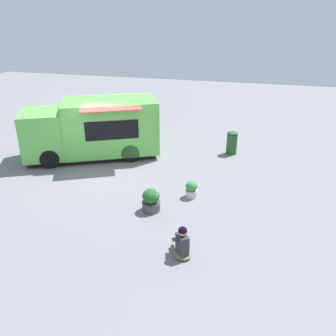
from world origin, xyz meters
name	(u,v)px	position (x,y,z in m)	size (l,w,h in m)	color
ground_plane	(108,172)	(0.00, 0.00, 0.00)	(40.00, 40.00, 0.00)	slate
food_truck	(94,130)	(-1.43, -1.20, 1.15)	(4.22, 5.70, 2.37)	#64C84E
person_customer	(182,244)	(4.11, 3.83, 0.34)	(0.75, 0.69, 0.86)	olive
planter_flowering_near	(192,189)	(1.06, 3.45, 0.29)	(0.42, 0.42, 0.58)	beige
planter_flowering_far	(151,200)	(2.22, 2.43, 0.35)	(0.58, 0.58, 0.72)	#494B4D
trash_bin	(232,143)	(-3.19, 4.33, 0.49)	(0.46, 0.46, 0.98)	#215224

